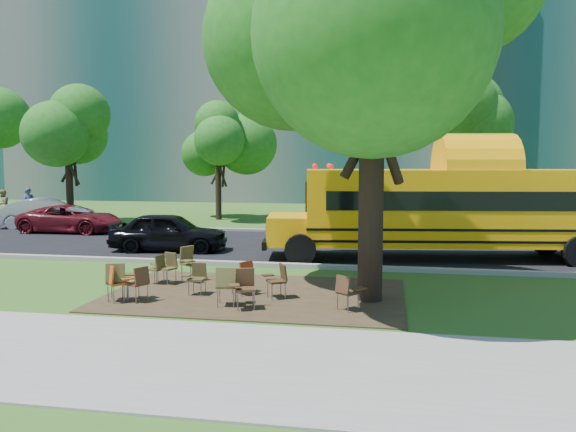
% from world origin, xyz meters
% --- Properties ---
extents(ground, '(160.00, 160.00, 0.00)m').
position_xyz_m(ground, '(0.00, 0.00, 0.00)').
color(ground, '#355B1C').
rests_on(ground, ground).
extents(sidewalk, '(60.00, 4.00, 0.04)m').
position_xyz_m(sidewalk, '(0.00, -5.00, 0.02)').
color(sidewalk, gray).
rests_on(sidewalk, ground).
extents(dirt_patch, '(7.00, 4.50, 0.03)m').
position_xyz_m(dirt_patch, '(1.00, -0.50, 0.01)').
color(dirt_patch, '#382819').
rests_on(dirt_patch, ground).
extents(asphalt_road, '(80.00, 8.00, 0.04)m').
position_xyz_m(asphalt_road, '(0.00, 7.00, 0.02)').
color(asphalt_road, black).
rests_on(asphalt_road, ground).
extents(kerb_near, '(80.00, 0.25, 0.14)m').
position_xyz_m(kerb_near, '(0.00, 3.00, 0.07)').
color(kerb_near, gray).
rests_on(kerb_near, ground).
extents(kerb_far, '(80.00, 0.25, 0.14)m').
position_xyz_m(kerb_far, '(0.00, 11.10, 0.07)').
color(kerb_far, gray).
rests_on(kerb_far, ground).
extents(building_main, '(38.00, 16.00, 22.00)m').
position_xyz_m(building_main, '(-8.00, 36.00, 11.00)').
color(building_main, slate).
rests_on(building_main, ground).
extents(bg_tree_0, '(5.20, 5.20, 7.18)m').
position_xyz_m(bg_tree_0, '(-12.00, 13.00, 4.57)').
color(bg_tree_0, black).
rests_on(bg_tree_0, ground).
extents(bg_tree_2, '(4.80, 4.80, 6.62)m').
position_xyz_m(bg_tree_2, '(-5.00, 16.00, 4.21)').
color(bg_tree_2, black).
rests_on(bg_tree_2, ground).
extents(bg_tree_3, '(5.60, 5.60, 7.84)m').
position_xyz_m(bg_tree_3, '(8.00, 14.00, 5.03)').
color(bg_tree_3, black).
rests_on(bg_tree_3, ground).
extents(main_tree, '(7.20, 7.20, 9.79)m').
position_xyz_m(main_tree, '(3.71, -0.60, 6.17)').
color(main_tree, black).
rests_on(main_tree, ground).
extents(school_bus, '(12.15, 4.15, 2.92)m').
position_xyz_m(school_bus, '(6.68, 5.36, 1.69)').
color(school_bus, '#FFA608').
rests_on(school_bus, ground).
extents(chair_0, '(0.62, 0.66, 0.91)m').
position_xyz_m(chair_0, '(-1.90, -1.71, 0.56)').
color(chair_0, '#46411E').
rests_on(chair_0, ground).
extents(chair_1, '(0.75, 0.59, 0.88)m').
position_xyz_m(chair_1, '(-1.91, -1.79, 0.54)').
color(chair_1, '#BA4C13').
rests_on(chair_1, ground).
extents(chair_2, '(0.54, 0.69, 0.83)m').
position_xyz_m(chair_2, '(-1.41, -1.65, 0.51)').
color(chair_2, '#50301C').
rests_on(chair_2, ground).
extents(chair_3, '(0.51, 0.45, 0.77)m').
position_xyz_m(chair_3, '(-0.37, -0.75, 0.48)').
color(chair_3, '#493D1F').
rests_on(chair_3, ground).
extents(chair_4, '(0.61, 0.61, 0.90)m').
position_xyz_m(chair_4, '(0.67, -1.71, 0.56)').
color(chair_4, brown).
rests_on(chair_4, ground).
extents(chair_5, '(0.61, 0.66, 0.89)m').
position_xyz_m(chair_5, '(1.07, -1.81, 0.55)').
color(chair_5, '#4D311B').
rests_on(chair_5, ground).
extents(chair_6, '(0.67, 0.55, 0.82)m').
position_xyz_m(chair_6, '(1.61, -0.78, 0.51)').
color(chair_6, '#3F2916').
rests_on(chair_6, ground).
extents(chair_7, '(0.68, 0.54, 0.80)m').
position_xyz_m(chair_7, '(3.27, -1.64, 0.49)').
color(chair_7, '#482D19').
rests_on(chair_7, ground).
extents(chair_8, '(0.47, 0.60, 0.78)m').
position_xyz_m(chair_8, '(-1.77, 0.18, 0.48)').
color(chair_8, '#4B4120').
rests_on(chair_8, ground).
extents(chair_9, '(0.66, 0.52, 0.83)m').
position_xyz_m(chair_9, '(-1.52, 0.24, 0.51)').
color(chair_9, brown).
rests_on(chair_9, ground).
extents(chair_10, '(0.62, 0.78, 0.94)m').
position_xyz_m(chair_10, '(-1.07, 0.66, 0.58)').
color(chair_10, brown).
rests_on(chair_10, ground).
extents(chair_11, '(0.57, 0.72, 0.84)m').
position_xyz_m(chair_11, '(0.75, -0.60, 0.52)').
color(chair_11, '#AE3912').
rests_on(chair_11, ground).
extents(black_car, '(4.23, 2.03, 1.39)m').
position_xyz_m(black_car, '(-3.49, 5.24, 0.70)').
color(black_car, black).
rests_on(black_car, ground).
extents(bg_car_silver, '(4.53, 2.34, 1.42)m').
position_xyz_m(bg_car_silver, '(-11.83, 10.67, 0.71)').
color(bg_car_silver, '#A8A8AD').
rests_on(bg_car_silver, ground).
extents(bg_car_red, '(4.49, 2.07, 1.25)m').
position_xyz_m(bg_car_red, '(-9.77, 9.37, 0.62)').
color(bg_car_red, '#530E15').
rests_on(bg_car_red, ground).
extents(pedestrian_a, '(0.72, 0.78, 1.78)m').
position_xyz_m(pedestrian_a, '(-14.53, 13.27, 0.89)').
color(pedestrian_a, navy).
rests_on(pedestrian_a, ground).
extents(pedestrian_b, '(0.69, 0.85, 1.63)m').
position_xyz_m(pedestrian_b, '(-16.60, 13.96, 0.82)').
color(pedestrian_b, '#8D7554').
rests_on(pedestrian_b, ground).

